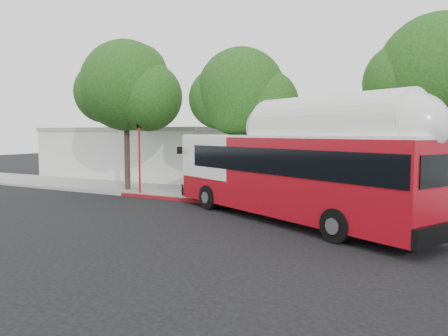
% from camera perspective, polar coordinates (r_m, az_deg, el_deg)
% --- Properties ---
extents(ground, '(120.00, 120.00, 0.00)m').
position_cam_1_polar(ground, '(19.53, -3.07, -6.68)').
color(ground, black).
rests_on(ground, ground).
extents(sidewalk, '(60.00, 5.00, 0.15)m').
position_cam_1_polar(sidewalk, '(25.19, 4.75, -3.95)').
color(sidewalk, gray).
rests_on(sidewalk, ground).
extents(curb_strip, '(60.00, 0.30, 0.15)m').
position_cam_1_polar(curb_strip, '(22.87, 2.10, -4.82)').
color(curb_strip, gray).
rests_on(curb_strip, ground).
extents(red_curb_segment, '(10.00, 0.32, 0.16)m').
position_cam_1_polar(red_curb_segment, '(24.34, -4.25, -4.24)').
color(red_curb_segment, maroon).
rests_on(red_curb_segment, ground).
extents(street_tree_left, '(6.67, 5.80, 9.74)m').
position_cam_1_polar(street_tree_left, '(28.83, -11.89, 10.06)').
color(street_tree_left, '#2D2116').
rests_on(street_tree_left, ground).
extents(street_tree_mid, '(5.75, 5.00, 8.62)m').
position_cam_1_polar(street_tree_mid, '(24.84, 3.16, 9.42)').
color(street_tree_mid, '#2D2116').
rests_on(street_tree_mid, ground).
extents(low_commercial_bldg, '(16.20, 10.20, 4.25)m').
position_cam_1_polar(low_commercial_bldg, '(38.73, -9.81, 2.09)').
color(low_commercial_bldg, silver).
rests_on(low_commercial_bldg, ground).
extents(transit_bus, '(14.02, 8.59, 4.26)m').
position_cam_1_polar(transit_bus, '(19.01, 8.71, -0.97)').
color(transit_bus, '#9C0A15').
rests_on(transit_bus, ground).
extents(signal_pole, '(0.12, 0.41, 4.37)m').
position_cam_1_polar(signal_pole, '(27.20, -10.99, 1.21)').
color(signal_pole, '#B01712').
rests_on(signal_pole, ground).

